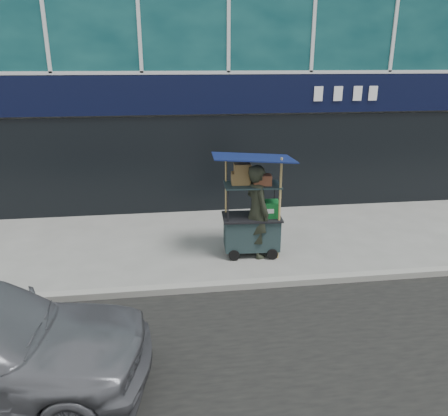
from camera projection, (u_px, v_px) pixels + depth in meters
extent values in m
plane|color=slate|center=(259.00, 281.00, 7.67)|extent=(80.00, 80.00, 0.00)
cube|color=gray|center=(262.00, 283.00, 7.46)|extent=(80.00, 0.18, 0.12)
cube|color=black|center=(228.00, 95.00, 10.35)|extent=(15.68, 0.06, 0.90)
cube|color=black|center=(228.00, 164.00, 10.94)|extent=(15.68, 0.04, 2.40)
cube|color=#1B2B2E|center=(251.00, 232.00, 8.64)|extent=(1.10, 0.69, 0.62)
cylinder|color=black|center=(234.00, 256.00, 8.41)|extent=(0.22, 0.06, 0.21)
cylinder|color=black|center=(272.00, 254.00, 8.46)|extent=(0.22, 0.06, 0.21)
cube|color=black|center=(252.00, 217.00, 8.53)|extent=(1.18, 0.76, 0.04)
cylinder|color=black|center=(228.00, 206.00, 8.14)|extent=(0.03, 0.03, 0.67)
cylinder|color=black|center=(280.00, 205.00, 8.21)|extent=(0.03, 0.03, 0.67)
cylinder|color=black|center=(226.00, 198.00, 8.65)|extent=(0.03, 0.03, 0.67)
cylinder|color=black|center=(275.00, 197.00, 8.71)|extent=(0.03, 0.03, 0.67)
cube|color=#1B2B2E|center=(252.00, 185.00, 8.32)|extent=(1.10, 0.69, 0.03)
cylinder|color=#AB8D4D|center=(280.00, 210.00, 8.24)|extent=(0.05, 0.05, 2.00)
cylinder|color=#AB8D4D|center=(226.00, 204.00, 8.69)|extent=(0.04, 0.04, 1.91)
cube|color=#0B1441|center=(253.00, 157.00, 8.15)|extent=(1.57, 1.16, 0.18)
cube|color=#0E5923|center=(268.00, 209.00, 8.45)|extent=(0.46, 0.34, 0.31)
cylinder|color=silver|center=(256.00, 215.00, 8.33)|extent=(0.06, 0.06, 0.18)
cylinder|color=#1736B3|center=(256.00, 210.00, 8.30)|extent=(0.03, 0.03, 0.02)
cube|color=olive|center=(241.00, 178.00, 8.31)|extent=(0.37, 0.29, 0.22)
cube|color=brown|center=(262.00, 180.00, 8.25)|extent=(0.35, 0.27, 0.20)
cube|color=olive|center=(242.00, 168.00, 8.23)|extent=(0.32, 0.25, 0.18)
imported|color=#262A1F|center=(257.00, 211.00, 8.40)|extent=(0.63, 0.77, 1.84)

